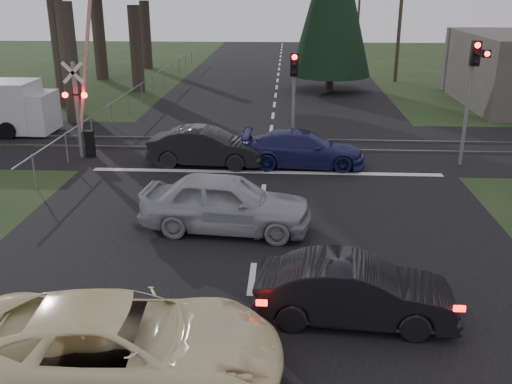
# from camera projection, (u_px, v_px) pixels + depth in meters

# --- Properties ---
(ground) EXTENTS (120.00, 120.00, 0.00)m
(ground) POSITION_uv_depth(u_px,v_px,m) (252.00, 279.00, 13.53)
(ground) COLOR #213417
(ground) RESTS_ON ground
(road) EXTENTS (14.00, 100.00, 0.01)m
(road) POSITION_uv_depth(u_px,v_px,m) (267.00, 158.00, 22.91)
(road) COLOR black
(road) RESTS_ON ground
(rail_corridor) EXTENTS (120.00, 8.00, 0.01)m
(rail_corridor) POSITION_uv_depth(u_px,v_px,m) (269.00, 145.00, 24.78)
(rail_corridor) COLOR black
(rail_corridor) RESTS_ON ground
(stop_line) EXTENTS (13.00, 0.35, 0.00)m
(stop_line) POSITION_uv_depth(u_px,v_px,m) (266.00, 172.00, 21.22)
(stop_line) COLOR silver
(stop_line) RESTS_ON ground
(rail_near) EXTENTS (120.00, 0.12, 0.10)m
(rail_near) POSITION_uv_depth(u_px,v_px,m) (269.00, 149.00, 24.02)
(rail_near) COLOR #59544C
(rail_near) RESTS_ON ground
(rail_far) EXTENTS (120.00, 0.12, 0.10)m
(rail_far) POSITION_uv_depth(u_px,v_px,m) (270.00, 140.00, 25.52)
(rail_far) COLOR #59544C
(rail_far) RESTS_ON ground
(crossing_signal) EXTENTS (1.62, 0.38, 6.96)m
(crossing_signal) POSITION_uv_depth(u_px,v_px,m) (83.00, 107.00, 22.39)
(crossing_signal) COLOR slate
(crossing_signal) RESTS_ON ground
(traffic_signal_right) EXTENTS (0.68, 0.48, 4.70)m
(traffic_signal_right) POSITION_uv_depth(u_px,v_px,m) (473.00, 79.00, 20.89)
(traffic_signal_right) COLOR slate
(traffic_signal_right) RESTS_ON ground
(traffic_signal_center) EXTENTS (0.32, 0.48, 4.10)m
(traffic_signal_center) POSITION_uv_depth(u_px,v_px,m) (294.00, 86.00, 22.53)
(traffic_signal_center) COLOR slate
(traffic_signal_center) RESTS_ON ground
(utility_pole_mid) EXTENTS (1.80, 0.26, 9.00)m
(utility_pole_mid) POSITION_uv_depth(u_px,v_px,m) (400.00, 13.00, 39.62)
(utility_pole_mid) COLOR #4C3D2D
(utility_pole_mid) RESTS_ON ground
(utility_pole_far) EXTENTS (1.80, 0.26, 9.00)m
(utility_pole_far) POSITION_uv_depth(u_px,v_px,m) (359.00, 3.00, 63.07)
(utility_pole_far) COLOR #4C3D2D
(utility_pole_far) RESTS_ON ground
(fence_left) EXTENTS (0.10, 36.00, 1.20)m
(fence_left) POSITION_uv_depth(u_px,v_px,m) (148.00, 99.00, 35.05)
(fence_left) COLOR slate
(fence_left) RESTS_ON ground
(cream_coupe) EXTENTS (5.83, 2.97, 1.58)m
(cream_coupe) POSITION_uv_depth(u_px,v_px,m) (118.00, 346.00, 9.68)
(cream_coupe) COLOR #F8E9B2
(cream_coupe) RESTS_ON ground
(dark_hatchback) EXTENTS (4.17, 1.73, 1.34)m
(dark_hatchback) POSITION_uv_depth(u_px,v_px,m) (354.00, 291.00, 11.65)
(dark_hatchback) COLOR black
(dark_hatchback) RESTS_ON ground
(silver_car) EXTENTS (4.96, 2.40, 1.63)m
(silver_car) POSITION_uv_depth(u_px,v_px,m) (226.00, 203.00, 15.98)
(silver_car) COLOR #9CA0A3
(silver_car) RESTS_ON ground
(blue_sedan) EXTENTS (4.71, 2.01, 1.35)m
(blue_sedan) POSITION_uv_depth(u_px,v_px,m) (303.00, 149.00, 21.76)
(blue_sedan) COLOR navy
(blue_sedan) RESTS_ON ground
(dark_car_far) EXTENTS (4.50, 1.89, 1.44)m
(dark_car_far) POSITION_uv_depth(u_px,v_px,m) (206.00, 147.00, 21.84)
(dark_car_far) COLOR black
(dark_car_far) RESTS_ON ground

